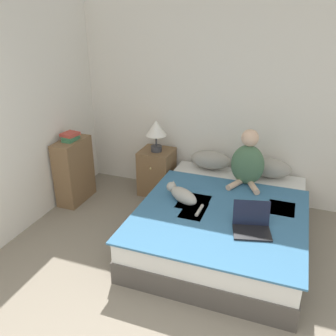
{
  "coord_description": "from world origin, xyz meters",
  "views": [
    {
      "loc": [
        0.59,
        -0.9,
        2.4
      ],
      "look_at": [
        -0.63,
        2.44,
        0.81
      ],
      "focal_mm": 38.0,
      "sensor_mm": 36.0,
      "label": 1
    }
  ],
  "objects_px": {
    "laptop_open": "(252,226)",
    "bookshelf": "(74,171)",
    "table_lamp": "(156,130)",
    "book_stack_top": "(70,137)",
    "pillow_far": "(269,168)",
    "cat_tabby": "(182,195)",
    "bed": "(223,223)",
    "person_sitting": "(248,162)",
    "pillow_near": "(211,160)",
    "nightstand": "(157,171)"
  },
  "relations": [
    {
      "from": "pillow_far",
      "to": "cat_tabby",
      "type": "height_order",
      "value": "pillow_far"
    },
    {
      "from": "bed",
      "to": "laptop_open",
      "type": "relative_size",
      "value": 5.15
    },
    {
      "from": "cat_tabby",
      "to": "nightstand",
      "type": "bearing_deg",
      "value": -22.42
    },
    {
      "from": "person_sitting",
      "to": "book_stack_top",
      "type": "height_order",
      "value": "person_sitting"
    },
    {
      "from": "pillow_far",
      "to": "bookshelf",
      "type": "bearing_deg",
      "value": -165.37
    },
    {
      "from": "pillow_far",
      "to": "nightstand",
      "type": "xyz_separation_m",
      "value": [
        -1.51,
        -0.05,
        -0.27
      ]
    },
    {
      "from": "bed",
      "to": "book_stack_top",
      "type": "bearing_deg",
      "value": 172.97
    },
    {
      "from": "cat_tabby",
      "to": "nightstand",
      "type": "xyz_separation_m",
      "value": [
        -0.68,
        0.94,
        -0.23
      ]
    },
    {
      "from": "bed",
      "to": "table_lamp",
      "type": "xyz_separation_m",
      "value": [
        -1.12,
        0.82,
        0.71
      ]
    },
    {
      "from": "person_sitting",
      "to": "book_stack_top",
      "type": "bearing_deg",
      "value": -171.36
    },
    {
      "from": "bookshelf",
      "to": "pillow_far",
      "type": "bearing_deg",
      "value": 14.63
    },
    {
      "from": "bookshelf",
      "to": "book_stack_top",
      "type": "distance_m",
      "value": 0.48
    },
    {
      "from": "pillow_far",
      "to": "person_sitting",
      "type": "distance_m",
      "value": 0.43
    },
    {
      "from": "pillow_far",
      "to": "bookshelf",
      "type": "height_order",
      "value": "bookshelf"
    },
    {
      "from": "pillow_near",
      "to": "bookshelf",
      "type": "height_order",
      "value": "bookshelf"
    },
    {
      "from": "table_lamp",
      "to": "book_stack_top",
      "type": "relative_size",
      "value": 1.86
    },
    {
      "from": "bookshelf",
      "to": "book_stack_top",
      "type": "relative_size",
      "value": 3.73
    },
    {
      "from": "laptop_open",
      "to": "table_lamp",
      "type": "xyz_separation_m",
      "value": [
        -1.47,
        1.22,
        0.42
      ]
    },
    {
      "from": "bed",
      "to": "bookshelf",
      "type": "bearing_deg",
      "value": 172.93
    },
    {
      "from": "cat_tabby",
      "to": "table_lamp",
      "type": "distance_m",
      "value": 1.2
    },
    {
      "from": "pillow_far",
      "to": "nightstand",
      "type": "bearing_deg",
      "value": -178.05
    },
    {
      "from": "pillow_near",
      "to": "pillow_far",
      "type": "xyz_separation_m",
      "value": [
        0.76,
        0.0,
        0.0
      ]
    },
    {
      "from": "pillow_far",
      "to": "person_sitting",
      "type": "bearing_deg",
      "value": -127.93
    },
    {
      "from": "laptop_open",
      "to": "bookshelf",
      "type": "relative_size",
      "value": 0.48
    },
    {
      "from": "nightstand",
      "to": "cat_tabby",
      "type": "bearing_deg",
      "value": -54.22
    },
    {
      "from": "bed",
      "to": "pillow_far",
      "type": "distance_m",
      "value": 1.04
    },
    {
      "from": "cat_tabby",
      "to": "laptop_open",
      "type": "distance_m",
      "value": 0.86
    },
    {
      "from": "bed",
      "to": "person_sitting",
      "type": "xyz_separation_m",
      "value": [
        0.14,
        0.59,
        0.52
      ]
    },
    {
      "from": "person_sitting",
      "to": "cat_tabby",
      "type": "distance_m",
      "value": 0.93
    },
    {
      "from": "person_sitting",
      "to": "book_stack_top",
      "type": "distance_m",
      "value": 2.25
    },
    {
      "from": "pillow_far",
      "to": "bookshelf",
      "type": "xyz_separation_m",
      "value": [
        -2.46,
        -0.64,
        -0.15
      ]
    },
    {
      "from": "laptop_open",
      "to": "table_lamp",
      "type": "distance_m",
      "value": 1.96
    },
    {
      "from": "bookshelf",
      "to": "table_lamp",
      "type": "bearing_deg",
      "value": 30.44
    },
    {
      "from": "bookshelf",
      "to": "pillow_near",
      "type": "bearing_deg",
      "value": 20.66
    },
    {
      "from": "book_stack_top",
      "to": "bed",
      "type": "bearing_deg",
      "value": -7.03
    },
    {
      "from": "nightstand",
      "to": "table_lamp",
      "type": "distance_m",
      "value": 0.62
    },
    {
      "from": "laptop_open",
      "to": "bookshelf",
      "type": "xyz_separation_m",
      "value": [
        -2.43,
        0.66,
        -0.09
      ]
    },
    {
      "from": "nightstand",
      "to": "bed",
      "type": "bearing_deg",
      "value": -36.96
    },
    {
      "from": "pillow_near",
      "to": "bookshelf",
      "type": "xyz_separation_m",
      "value": [
        -1.7,
        -0.64,
        -0.15
      ]
    },
    {
      "from": "bookshelf",
      "to": "cat_tabby",
      "type": "bearing_deg",
      "value": -12.02
    },
    {
      "from": "pillow_near",
      "to": "table_lamp",
      "type": "relative_size",
      "value": 1.25
    },
    {
      "from": "pillow_far",
      "to": "table_lamp",
      "type": "distance_m",
      "value": 1.54
    },
    {
      "from": "pillow_far",
      "to": "table_lamp",
      "type": "height_order",
      "value": "table_lamp"
    },
    {
      "from": "nightstand",
      "to": "book_stack_top",
      "type": "relative_size",
      "value": 2.74
    },
    {
      "from": "pillow_far",
      "to": "person_sitting",
      "type": "relative_size",
      "value": 0.78
    },
    {
      "from": "pillow_near",
      "to": "bookshelf",
      "type": "distance_m",
      "value": 1.83
    },
    {
      "from": "cat_tabby",
      "to": "bookshelf",
      "type": "bearing_deg",
      "value": 19.78
    },
    {
      "from": "bed",
      "to": "laptop_open",
      "type": "xyz_separation_m",
      "value": [
        0.35,
        -0.4,
        0.29
      ]
    },
    {
      "from": "pillow_far",
      "to": "table_lamp",
      "type": "xyz_separation_m",
      "value": [
        -1.5,
        -0.08,
        0.35
      ]
    },
    {
      "from": "laptop_open",
      "to": "table_lamp",
      "type": "bearing_deg",
      "value": 126.02
    }
  ]
}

